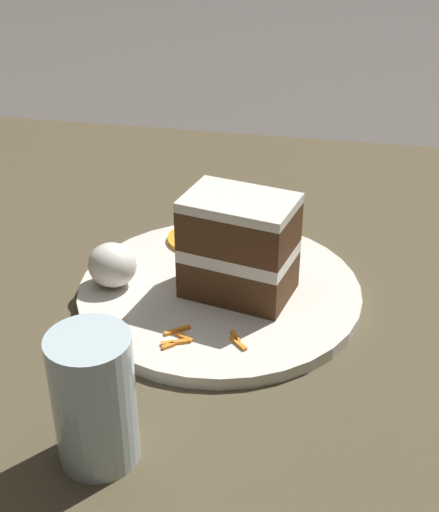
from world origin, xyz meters
name	(u,v)px	position (x,y,z in m)	size (l,w,h in m)	color
ground_plane	(237,307)	(0.00, 0.00, 0.00)	(6.00, 6.00, 0.00)	#4C4742
dining_table	(237,294)	(0.00, 0.00, 0.02)	(0.96, 0.86, 0.03)	#4C422D
plate	(219,292)	(0.01, 0.03, 0.04)	(0.28, 0.28, 0.01)	silver
cake_slice	(239,246)	(-0.01, 0.04, 0.09)	(0.12, 0.09, 0.10)	#4C2D19
cream_dollop	(112,265)	(0.12, 0.05, 0.07)	(0.05, 0.04, 0.05)	white
orange_garnish	(197,239)	(0.06, -0.06, 0.05)	(0.07, 0.07, 0.01)	orange
carrot_shreds_scatter	(193,324)	(0.02, 0.10, 0.05)	(0.10, 0.17, 0.00)	orange
drinking_glass	(95,407)	(0.06, 0.26, 0.08)	(0.06, 0.06, 0.11)	silver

